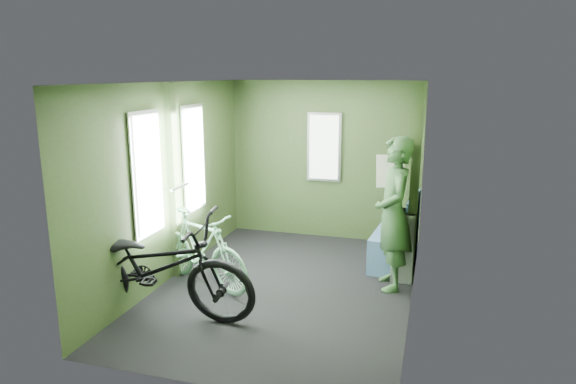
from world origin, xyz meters
name	(u,v)px	position (x,y,z in m)	size (l,w,h in m)	color
room	(283,163)	(-0.04, 0.04, 1.44)	(4.00, 4.02, 2.31)	black
bicycle_black	(158,317)	(-1.03, -1.06, 0.00)	(0.73, 2.08, 1.09)	black
bicycle_mint	(202,285)	(-0.94, -0.22, 0.00)	(0.42, 1.50, 0.90)	#88DAA5
passenger	(394,214)	(1.15, 0.36, 0.87)	(0.57, 0.74, 1.73)	#345B32
waste_box	(403,245)	(1.26, 0.65, 0.41)	(0.24, 0.34, 0.83)	slate
bench_seat	(396,245)	(1.15, 1.03, 0.28)	(0.57, 0.92, 0.93)	#304A67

